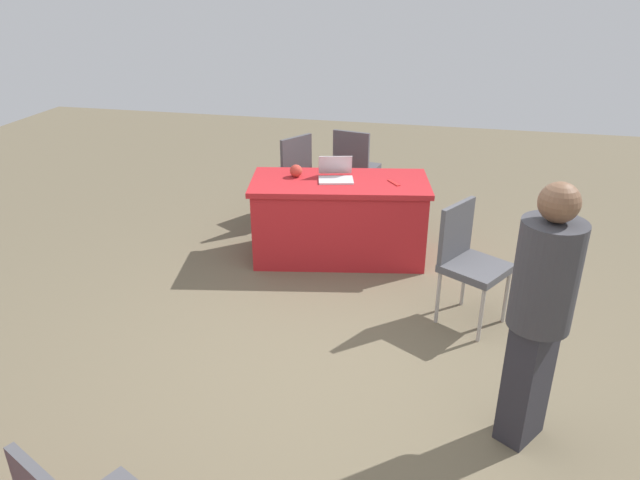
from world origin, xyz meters
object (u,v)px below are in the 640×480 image
at_px(chair_near_front, 355,164).
at_px(laptop_silver, 336,175).
at_px(table_foreground, 339,219).
at_px(scissors_red, 394,183).
at_px(person_attendee_standing, 540,307).
at_px(chair_back_row, 289,171).
at_px(yarn_ball, 296,171).
at_px(chair_by_pillar, 468,257).

relative_size(chair_near_front, laptop_silver, 2.56).
xyz_separation_m(table_foreground, laptop_silver, (0.04, -0.02, 0.43)).
xyz_separation_m(table_foreground, scissors_red, (-0.50, -0.03, 0.39)).
xyz_separation_m(person_attendee_standing, scissors_red, (1.03, -2.21, -0.11)).
height_order(chair_back_row, yarn_ball, chair_back_row).
distance_m(chair_near_front, laptop_silver, 1.21).
distance_m(yarn_ball, scissors_red, 0.93).
bearing_deg(table_foreground, person_attendee_standing, 125.03).
bearing_deg(chair_near_front, chair_back_row, -136.49).
bearing_deg(table_foreground, yarn_ball, -2.04).
relative_size(yarn_ball, scissors_red, 0.66).
height_order(chair_near_front, yarn_ball, chair_near_front).
distance_m(chair_near_front, scissors_red, 1.32).
height_order(chair_near_front, person_attendee_standing, person_attendee_standing).
bearing_deg(chair_back_row, person_attendee_standing, -110.44).
bearing_deg(chair_by_pillar, table_foreground, -96.17).
bearing_deg(chair_by_pillar, laptop_silver, -95.85).
bearing_deg(chair_back_row, laptop_silver, -106.49).
distance_m(chair_back_row, person_attendee_standing, 3.75).
bearing_deg(table_foreground, chair_back_row, -48.07).
distance_m(chair_by_pillar, scissors_red, 1.19).
bearing_deg(laptop_silver, chair_near_front, -103.27).
height_order(chair_back_row, laptop_silver, laptop_silver).
xyz_separation_m(chair_near_front, laptop_silver, (-0.01, 1.18, 0.26)).
relative_size(table_foreground, chair_by_pillar, 1.84).
relative_size(chair_near_front, person_attendee_standing, 0.60).
height_order(chair_by_pillar, chair_back_row, chair_back_row).
xyz_separation_m(chair_back_row, scissors_red, (-1.22, 0.77, 0.22)).
relative_size(chair_near_front, yarn_ball, 8.19).
distance_m(table_foreground, person_attendee_standing, 2.71).
xyz_separation_m(chair_near_front, yarn_ball, (0.37, 1.19, 0.28)).
relative_size(chair_back_row, person_attendee_standing, 0.60).
height_order(chair_near_front, laptop_silver, laptop_silver).
bearing_deg(laptop_silver, table_foreground, 138.65).
bearing_deg(scissors_red, person_attendee_standing, -11.17).
bearing_deg(chair_by_pillar, chair_near_front, -118.20).
height_order(table_foreground, laptop_silver, laptop_silver).
bearing_deg(chair_back_row, chair_near_front, -25.85).
relative_size(chair_by_pillar, chair_back_row, 0.99).
xyz_separation_m(chair_by_pillar, laptop_silver, (1.23, -0.94, 0.26)).
height_order(person_attendee_standing, laptop_silver, person_attendee_standing).
bearing_deg(table_foreground, chair_near_front, -87.41).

